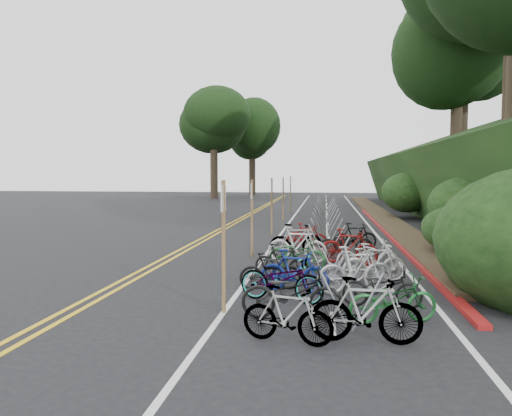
# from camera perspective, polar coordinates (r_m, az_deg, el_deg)

# --- Properties ---
(ground) EXTENTS (120.00, 120.00, 0.00)m
(ground) POSITION_cam_1_polar(r_m,az_deg,el_deg) (11.60, -7.11, -9.56)
(ground) COLOR black
(ground) RESTS_ON ground
(road_markings) EXTENTS (7.47, 80.00, 0.01)m
(road_markings) POSITION_cam_1_polar(r_m,az_deg,el_deg) (21.28, 1.62, -3.32)
(road_markings) COLOR gold
(road_markings) RESTS_ON ground
(red_curb) EXTENTS (0.25, 28.00, 0.10)m
(red_curb) POSITION_cam_1_polar(r_m,az_deg,el_deg) (23.21, 14.71, -2.72)
(red_curb) COLOR maroon
(red_curb) RESTS_ON ground
(embankment) EXTENTS (14.30, 48.14, 9.11)m
(embankment) POSITION_cam_1_polar(r_m,az_deg,el_deg) (31.56, 26.48, 3.31)
(embankment) COLOR black
(embankment) RESTS_ON ground
(tree_cluster) EXTENTS (33.03, 54.53, 19.43)m
(tree_cluster) POSITION_cam_1_polar(r_m,az_deg,el_deg) (34.91, 20.04, 19.37)
(tree_cluster) COLOR #2D2319
(tree_cluster) RESTS_ON ground
(bike_rack_front) EXTENTS (1.09, 2.91, 1.06)m
(bike_rack_front) POSITION_cam_1_polar(r_m,az_deg,el_deg) (10.06, 10.46, -7.12)
(bike_rack_front) COLOR gray
(bike_rack_front) RESTS_ON ground
(bike_racks_rest) EXTENTS (1.14, 23.00, 1.17)m
(bike_racks_rest) POSITION_cam_1_polar(r_m,az_deg,el_deg) (23.96, 8.03, -0.49)
(bike_racks_rest) COLOR gray
(bike_racks_rest) RESTS_ON ground
(signpost_near) EXTENTS (0.08, 0.40, 2.58)m
(signpost_near) POSITION_cam_1_polar(r_m,az_deg,el_deg) (9.63, -3.73, -3.40)
(signpost_near) COLOR brown
(signpost_near) RESTS_ON ground
(signposts_rest) EXTENTS (0.08, 18.40, 2.50)m
(signposts_rest) POSITION_cam_1_polar(r_m,az_deg,el_deg) (25.03, 2.54, 1.06)
(signposts_rest) COLOR brown
(signposts_rest) RESTS_ON ground
(bike_front) EXTENTS (0.66, 1.50, 0.87)m
(bike_front) POSITION_cam_1_polar(r_m,az_deg,el_deg) (11.71, 1.65, -7.22)
(bike_front) COLOR black
(bike_front) RESTS_ON ground
(bike_valet) EXTENTS (3.30, 11.48, 1.09)m
(bike_valet) POSITION_cam_1_polar(r_m,az_deg,el_deg) (12.78, 8.18, -6.05)
(bike_valet) COLOR slate
(bike_valet) RESTS_ON ground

